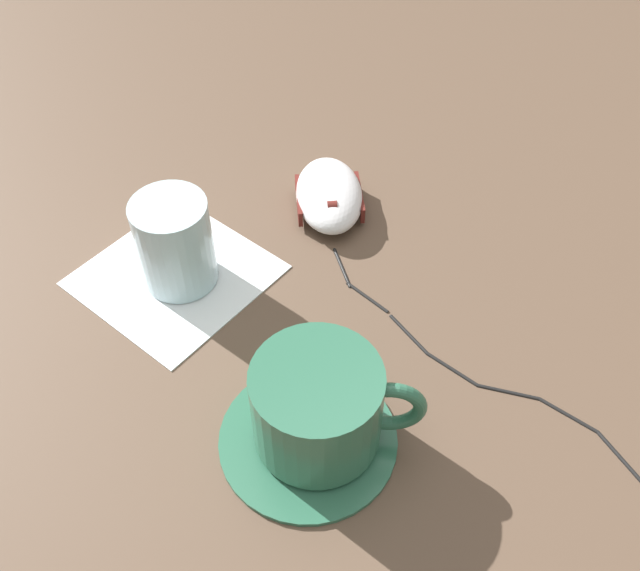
{
  "coord_description": "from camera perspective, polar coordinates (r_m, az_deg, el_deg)",
  "views": [
    {
      "loc": [
        -0.33,
        0.13,
        0.47
      ],
      "look_at": [
        0.01,
        -0.06,
        0.03
      ],
      "focal_mm": 40.0,
      "sensor_mm": 36.0,
      "label": 1
    }
  ],
  "objects": [
    {
      "name": "ground_plane",
      "position": [
        0.59,
        -4.85,
        -4.66
      ],
      "size": [
        3.0,
        3.0,
        0.0
      ],
      "primitive_type": "plane",
      "color": "brown"
    },
    {
      "name": "saucer",
      "position": [
        0.53,
        -0.96,
        -12.08
      ],
      "size": [
        0.13,
        0.13,
        0.01
      ],
      "primitive_type": "cylinder",
      "color": "#2D664C",
      "rests_on": "ground"
    },
    {
      "name": "coffee_cup",
      "position": [
        0.5,
        -0.14,
        -9.65
      ],
      "size": [
        0.09,
        0.11,
        0.07
      ],
      "color": "#2D664C",
      "rests_on": "saucer"
    },
    {
      "name": "computer_mouse",
      "position": [
        0.68,
        0.74,
        7.26
      ],
      "size": [
        0.12,
        0.1,
        0.04
      ],
      "color": "silver",
      "rests_on": "ground"
    },
    {
      "name": "mouse_cable",
      "position": [
        0.58,
        12.97,
        -6.92
      ],
      "size": [
        0.36,
        0.09,
        0.0
      ],
      "color": "black",
      "rests_on": "ground"
    },
    {
      "name": "napkin_under_glass",
      "position": [
        0.64,
        -11.49,
        0.85
      ],
      "size": [
        0.19,
        0.19,
        0.0
      ],
      "primitive_type": "cube",
      "rotation": [
        0.0,
        0.0,
        0.38
      ],
      "color": "white",
      "rests_on": "ground"
    },
    {
      "name": "drinking_glass",
      "position": [
        0.61,
        -11.53,
        3.36
      ],
      "size": [
        0.06,
        0.06,
        0.08
      ],
      "primitive_type": "cylinder",
      "color": "silver",
      "rests_on": "napkin_under_glass"
    }
  ]
}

